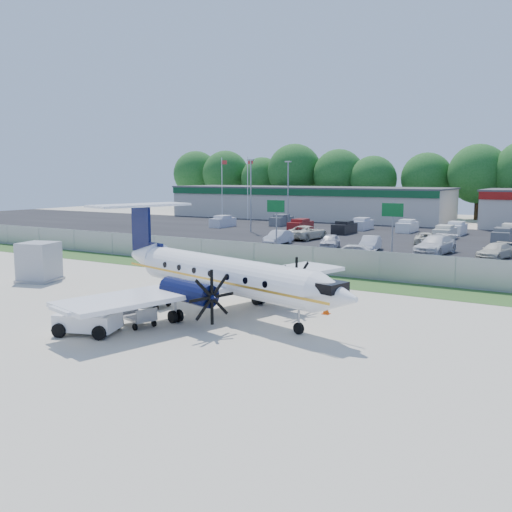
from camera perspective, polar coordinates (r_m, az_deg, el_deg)
The scene contains 30 objects.
ground at distance 29.92m, azimuth -5.96°, elevation -5.76°, with size 170.00×170.00×0.00m, color beige.
grass_verge at distance 39.94m, azimuth 4.44°, elevation -2.22°, with size 170.00×4.00×0.02m, color #2D561E.
access_road at distance 46.22m, azimuth 8.33°, elevation -0.86°, with size 170.00×8.00×0.02m, color black.
parking_lot at distance 65.95m, azimuth 15.41°, elevation 1.60°, with size 170.00×32.00×0.02m, color black.
perimeter_fence at distance 41.55m, azimuth 5.69°, elevation -0.44°, with size 120.00×0.06×1.99m.
building_west at distance 94.85m, azimuth 5.02°, elevation 5.34°, with size 46.40×12.40×5.24m.
sign_left at distance 52.80m, azimuth 2.02°, elevation 4.26°, with size 1.80×0.26×5.00m.
sign_mid at distance 48.45m, azimuth 13.49°, elevation 3.70°, with size 1.80×0.26×5.00m.
flagpole_west at distance 94.71m, azimuth -3.39°, elevation 7.18°, with size 1.06×0.12×10.00m.
flagpole_east at distance 91.98m, azimuth -0.80°, elevation 7.17°, with size 1.06×0.12×10.00m.
light_pole_nw at distance 71.79m, azimuth -0.53°, elevation 6.58°, with size 0.90×0.35×9.09m.
light_pole_sw at distance 80.48m, azimuth 3.22°, elevation 6.73°, with size 0.90×0.35×9.09m.
tree_line at distance 99.00m, azimuth 20.76°, elevation 3.44°, with size 112.00×6.00×14.00m, color #174F17, non-canonical shape.
aircraft at distance 29.47m, azimuth -3.55°, elevation -1.79°, with size 17.72×17.31×5.41m.
pushback_tug at distance 27.00m, azimuth -16.22°, elevation -6.05°, with size 3.08×2.67×1.45m.
baggage_cart_near at distance 31.68m, azimuth -10.25°, elevation -4.24°, with size 1.84×1.13×0.96m.
baggage_cart_far at distance 27.89m, azimuth -11.78°, elevation -5.96°, with size 2.09×1.61×0.97m.
service_container at distance 41.29m, azimuth -20.87°, elevation -0.67°, with size 2.93×2.93×2.64m.
cone_nose at distance 29.85m, azimuth 7.02°, elevation -5.30°, with size 0.39×0.39×0.55m.
cone_starboard_wing at distance 39.37m, azimuth -5.47°, elevation -1.97°, with size 0.42×0.42×0.60m.
road_car_west at distance 54.11m, azimuth -9.88°, elevation 0.39°, with size 2.37×5.15×1.43m, color silver.
road_car_mid at distance 48.26m, azimuth 9.37°, elevation -0.52°, with size 1.78×4.42×1.51m, color silver.
parked_car_a at distance 59.29m, azimuth 2.25°, elevation 1.17°, with size 1.54×4.41×1.45m, color silver.
parked_car_b at distance 56.40m, azimuth 7.39°, elevation 0.76°, with size 1.66×4.13×1.41m, color silver.
parked_car_c at distance 55.12m, azimuth 11.35°, elevation 0.49°, with size 1.51×4.33×1.43m, color silver.
parked_car_d at distance 54.43m, azimuth 17.46°, elevation 0.18°, with size 2.37×5.84×1.69m, color silver.
parked_car_e at distance 53.10m, azimuth 22.79°, elevation -0.27°, with size 1.87×4.61×1.34m, color beige.
parked_car_f at distance 64.09m, azimuth 5.12°, elevation 1.67°, with size 2.60×5.63×1.57m, color beige.
parked_car_g at distance 61.23m, azimuth 16.58°, elevation 1.06°, with size 2.17×4.71×1.31m, color beige.
far_parking_rows at distance 70.75m, azimuth 16.50°, elevation 1.97°, with size 56.00×10.00×1.60m, color gray, non-canonical shape.
Camera 1 is at (17.53, -23.17, 7.14)m, focal length 40.00 mm.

